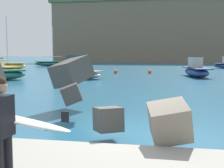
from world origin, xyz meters
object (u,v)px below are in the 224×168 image
at_px(boat_near_centre, 51,63).
at_px(boat_mid_right, 196,70).
at_px(boat_mid_centre, 10,66).
at_px(surfer_with_board, 4,126).
at_px(mooring_buoy_inner, 116,72).
at_px(boat_far_left, 79,71).
at_px(mooring_buoy_middle, 150,72).

height_order(boat_near_centre, boat_mid_right, boat_near_centre).
bearing_deg(boat_mid_centre, surfer_with_board, -60.64).
bearing_deg(boat_mid_centre, mooring_buoy_inner, -16.96).
bearing_deg(boat_far_left, boat_mid_centre, 139.09).
bearing_deg(surfer_with_board, mooring_buoy_middle, 89.30).
height_order(surfer_with_board, mooring_buoy_inner, surfer_with_board).
xyz_separation_m(boat_near_centre, boat_far_left, (12.96, -24.85, 0.17)).
height_order(boat_mid_right, boat_far_left, boat_far_left).
distance_m(surfer_with_board, boat_near_centre, 51.43).
distance_m(surfer_with_board, mooring_buoy_middle, 30.66).
bearing_deg(boat_far_left, surfer_with_board, -75.66).
bearing_deg(boat_far_left, boat_near_centre, 117.55).
relative_size(boat_near_centre, mooring_buoy_middle, 16.27).
relative_size(surfer_with_board, boat_far_left, 0.39).
bearing_deg(mooring_buoy_inner, boat_mid_centre, 163.04).
height_order(boat_near_centre, boat_far_left, boat_near_centre).
relative_size(surfer_with_board, boat_mid_right, 0.34).
bearing_deg(boat_mid_right, boat_far_left, -160.51).
relative_size(boat_mid_centre, mooring_buoy_middle, 17.25).
relative_size(surfer_with_board, mooring_buoy_inner, 4.79).
height_order(mooring_buoy_inner, mooring_buoy_middle, same).
distance_m(boat_mid_centre, mooring_buoy_middle, 20.48).
bearing_deg(boat_near_centre, mooring_buoy_inner, -49.36).
distance_m(boat_mid_right, mooring_buoy_inner, 9.30).
height_order(surfer_with_board, boat_mid_right, boat_mid_right).
distance_m(surfer_with_board, mooring_buoy_inner, 30.24).
xyz_separation_m(boat_mid_right, boat_far_left, (-11.10, -3.93, 0.00)).
distance_m(surfer_with_board, boat_far_left, 23.75).
distance_m(boat_far_left, mooring_buoy_inner, 7.41).
height_order(boat_mid_centre, mooring_buoy_middle, boat_mid_centre).
xyz_separation_m(surfer_with_board, mooring_buoy_middle, (0.37, 30.64, -1.06)).
bearing_deg(mooring_buoy_inner, surfer_with_board, -83.28).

